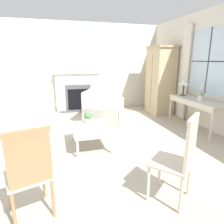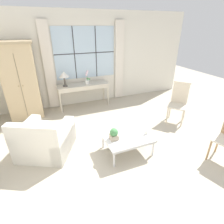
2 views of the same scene
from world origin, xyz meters
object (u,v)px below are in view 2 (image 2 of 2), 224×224
object	(u,v)px
potted_plant_small	(114,134)
table_lamp	(64,75)
potted_orchid	(87,79)
console_table	(83,87)
coffee_table	(128,138)
side_chair_wooden	(179,100)
armchair_upholstered	(45,140)
armoire	(21,81)
pillar_candle	(146,132)

from	to	relation	value
potted_plant_small	table_lamp	bearing A→B (deg)	100.97
potted_orchid	potted_plant_small	world-z (taller)	potted_orchid
console_table	coffee_table	xyz separation A→B (m)	(0.26, -2.60, -0.32)
side_chair_wooden	armchair_upholstered	bearing A→B (deg)	-178.63
armoire	side_chair_wooden	distance (m)	4.25
console_table	potted_plant_small	bearing A→B (deg)	-90.90
side_chair_wooden	coffee_table	xyz separation A→B (m)	(-1.86, -0.70, -0.26)
pillar_candle	console_table	bearing A→B (deg)	103.54
coffee_table	potted_plant_small	size ratio (longest dim) A/B	3.99
armchair_upholstered	side_chair_wooden	xyz separation A→B (m)	(3.41, 0.08, 0.31)
table_lamp	armchair_upholstered	distance (m)	2.25
potted_orchid	potted_plant_small	size ratio (longest dim) A/B	1.76
console_table	potted_orchid	world-z (taller)	potted_orchid
armchair_upholstered	side_chair_wooden	world-z (taller)	side_chair_wooden
potted_orchid	armchair_upholstered	size ratio (longest dim) A/B	0.32
table_lamp	side_chair_wooden	distance (m)	3.29
potted_orchid	armoire	bearing A→B (deg)	-179.33
table_lamp	coffee_table	distance (m)	2.80
table_lamp	side_chair_wooden	size ratio (longest dim) A/B	0.41
armchair_upholstered	side_chair_wooden	distance (m)	3.43
pillar_candle	coffee_table	bearing A→B (deg)	168.77
console_table	pillar_candle	distance (m)	2.76
table_lamp	potted_orchid	size ratio (longest dim) A/B	1.06
table_lamp	potted_plant_small	xyz separation A→B (m)	(0.50, -2.58, -0.58)
side_chair_wooden	potted_plant_small	xyz separation A→B (m)	(-2.16, -0.70, -0.10)
console_table	pillar_candle	xyz separation A→B (m)	(0.64, -2.67, -0.22)
pillar_candle	table_lamp	bearing A→B (deg)	113.99
potted_plant_small	pillar_candle	distance (m)	0.69
armchair_upholstered	side_chair_wooden	bearing A→B (deg)	1.37
armoire	side_chair_wooden	xyz separation A→B (m)	(3.80, -1.85, -0.43)
armoire	console_table	size ratio (longest dim) A/B	1.29
side_chair_wooden	console_table	bearing A→B (deg)	138.22
armoire	armchair_upholstered	world-z (taller)	armoire
armchair_upholstered	coffee_table	bearing A→B (deg)	-21.88
console_table	potted_plant_small	size ratio (longest dim) A/B	6.66
potted_orchid	coffee_table	distance (m)	2.64
console_table	side_chair_wooden	bearing A→B (deg)	-41.78
armoire	armchair_upholstered	xyz separation A→B (m)	(0.39, -1.93, -0.74)
console_table	potted_orchid	size ratio (longest dim) A/B	3.79
potted_orchid	table_lamp	bearing A→B (deg)	179.41
armchair_upholstered	coffee_table	size ratio (longest dim) A/B	1.36
console_table	table_lamp	size ratio (longest dim) A/B	3.57
coffee_table	pillar_candle	bearing A→B (deg)	-11.23
side_chair_wooden	potted_plant_small	bearing A→B (deg)	-162.10
potted_orchid	side_chair_wooden	size ratio (longest dim) A/B	0.39
armoire	table_lamp	distance (m)	1.15
side_chair_wooden	potted_orchid	bearing A→B (deg)	136.55
armoire	table_lamp	size ratio (longest dim) A/B	4.62
armoire	pillar_candle	distance (m)	3.56
console_table	coffee_table	distance (m)	2.63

